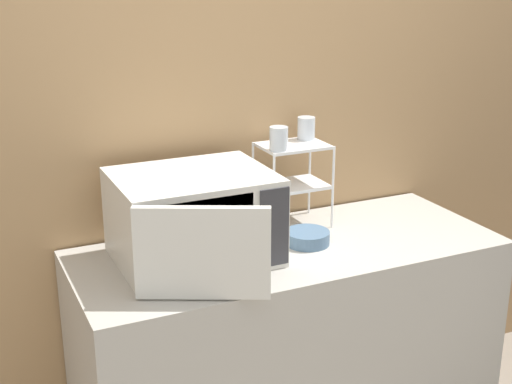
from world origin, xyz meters
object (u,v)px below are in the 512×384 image
at_px(microwave, 194,218).
at_px(glass_front_left, 279,139).
at_px(glass_back_right, 306,128).
at_px(bowl, 307,238).
at_px(dish_rack, 293,168).

relative_size(microwave, glass_front_left, 7.05).
bearing_deg(glass_back_right, microwave, -158.90).
relative_size(microwave, bowl, 3.81).
bearing_deg(glass_front_left, glass_back_right, 30.88).
height_order(microwave, dish_rack, dish_rack).
relative_size(dish_rack, bowl, 2.00).
relative_size(glass_back_right, bowl, 0.54).
distance_m(microwave, dish_rack, 0.52).
relative_size(microwave, glass_back_right, 7.05).
bearing_deg(bowl, dish_rack, 78.64).
xyz_separation_m(glass_front_left, glass_back_right, (0.18, 0.11, 0.00)).
bearing_deg(glass_front_left, microwave, -163.83).
xyz_separation_m(microwave, glass_back_right, (0.57, 0.22, 0.23)).
bearing_deg(microwave, dish_rack, 19.38).
bearing_deg(bowl, microwave, 175.21).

